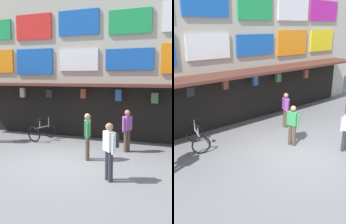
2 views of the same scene
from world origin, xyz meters
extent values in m
plane|color=slate|center=(0.00, 0.00, 0.00)|extent=(80.00, 80.00, 0.00)
cube|color=#B2AD9E|center=(0.00, 4.60, 4.00)|extent=(18.00, 1.20, 8.00)
cube|color=#592D23|center=(0.00, 3.30, 2.60)|extent=(15.30, 1.40, 0.12)
cube|color=red|center=(-3.69, 3.95, 5.46)|extent=(2.03, 0.08, 1.26)
cube|color=blue|center=(-1.23, 3.95, 5.51)|extent=(2.05, 0.08, 1.16)
cube|color=green|center=(1.23, 3.95, 5.39)|extent=(1.93, 0.08, 1.07)
cube|color=blue|center=(-3.69, 3.95, 3.73)|extent=(2.08, 0.08, 1.30)
cube|color=white|center=(-1.23, 3.95, 3.77)|extent=(2.00, 0.08, 1.03)
cube|color=blue|center=(1.23, 3.95, 3.74)|extent=(2.18, 0.08, 0.96)
cylinder|color=black|center=(-4.09, 3.41, 2.47)|extent=(0.02, 0.02, 0.13)
cube|color=tan|center=(-4.09, 3.41, 2.17)|extent=(0.24, 0.15, 0.47)
cylinder|color=black|center=(-2.49, 3.33, 2.44)|extent=(0.02, 0.02, 0.20)
cube|color=#232328|center=(-2.49, 3.33, 2.16)|extent=(0.32, 0.19, 0.37)
cylinder|color=black|center=(-0.79, 3.49, 2.47)|extent=(0.02, 0.02, 0.14)
cube|color=brown|center=(-0.79, 3.49, 2.18)|extent=(0.25, 0.15, 0.44)
cylinder|color=black|center=(0.88, 3.56, 2.47)|extent=(0.02, 0.02, 0.15)
cube|color=#2D5693|center=(0.88, 3.56, 2.14)|extent=(0.27, 0.16, 0.50)
cylinder|color=black|center=(2.45, 3.65, 2.41)|extent=(0.02, 0.02, 0.26)
cube|color=#477042|center=(2.45, 3.65, 2.06)|extent=(0.29, 0.17, 0.45)
cube|color=black|center=(0.00, 3.98, 1.25)|extent=(15.30, 0.04, 2.50)
torus|color=black|center=(-2.47, 3.25, 0.36)|extent=(0.72, 0.21, 0.72)
torus|color=black|center=(-2.69, 2.17, 0.36)|extent=(0.72, 0.21, 0.72)
cylinder|color=#A3998E|center=(-2.58, 2.71, 0.61)|extent=(0.25, 0.98, 0.05)
cylinder|color=#A3998E|center=(-2.61, 2.55, 0.78)|extent=(0.04, 0.04, 0.35)
cube|color=black|center=(-2.61, 2.55, 0.97)|extent=(0.14, 0.22, 0.06)
cylinder|color=#A3998E|center=(-2.48, 3.17, 0.78)|extent=(0.04, 0.04, 0.50)
cylinder|color=black|center=(-2.48, 3.17, 1.03)|extent=(0.44, 0.13, 0.04)
cylinder|color=brown|center=(0.48, 0.67, 0.44)|extent=(0.14, 0.14, 0.88)
cylinder|color=brown|center=(0.54, 0.50, 0.44)|extent=(0.14, 0.14, 0.88)
cube|color=#388E51|center=(0.51, 0.59, 1.16)|extent=(0.32, 0.41, 0.56)
sphere|color=#A87A5B|center=(0.51, 0.59, 1.57)|extent=(0.22, 0.22, 0.22)
cylinder|color=#388E51|center=(0.44, 0.79, 1.11)|extent=(0.09, 0.09, 0.56)
cylinder|color=#388E51|center=(0.58, 0.38, 1.11)|extent=(0.09, 0.09, 0.56)
cylinder|color=brown|center=(1.56, 2.05, 0.44)|extent=(0.14, 0.14, 0.88)
cylinder|color=brown|center=(1.63, 2.22, 0.44)|extent=(0.14, 0.14, 0.88)
cube|color=#9E4CA8|center=(1.60, 2.13, 1.16)|extent=(0.35, 0.42, 0.56)
sphere|color=#A87A5B|center=(1.60, 2.13, 1.57)|extent=(0.22, 0.22, 0.22)
cylinder|color=#9E4CA8|center=(1.51, 1.93, 1.11)|extent=(0.09, 0.09, 0.56)
cylinder|color=#9E4CA8|center=(1.69, 2.33, 1.11)|extent=(0.09, 0.09, 0.56)
cylinder|color=#2D2D38|center=(1.85, -1.11, 0.44)|extent=(0.14, 0.14, 0.88)
cylinder|color=#2D2D38|center=(1.72, -0.98, 0.44)|extent=(0.14, 0.14, 0.88)
cube|color=white|center=(1.78, -1.05, 1.16)|extent=(0.41, 0.41, 0.56)
sphere|color=#A87A5B|center=(1.78, -1.05, 1.57)|extent=(0.22, 0.22, 0.22)
cylinder|color=white|center=(1.94, -1.20, 1.11)|extent=(0.09, 0.09, 0.56)
cylinder|color=white|center=(1.63, -0.89, 1.11)|extent=(0.09, 0.09, 0.56)
cube|color=#232328|center=(1.90, -0.93, 1.18)|extent=(0.31, 0.31, 0.40)
camera|label=1|loc=(3.83, -8.17, 2.95)|focal=43.13mm
camera|label=2|loc=(-5.97, -5.63, 4.58)|focal=38.92mm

